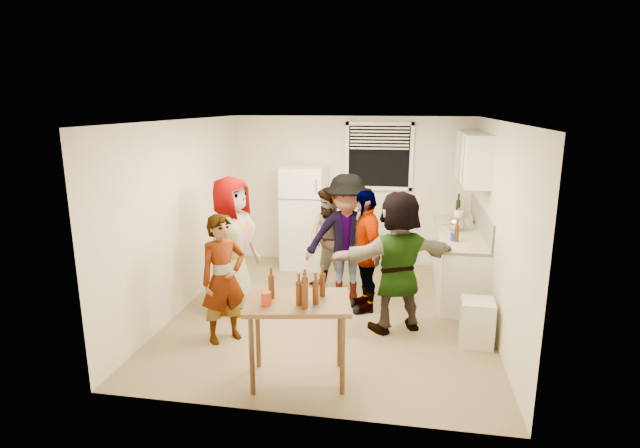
% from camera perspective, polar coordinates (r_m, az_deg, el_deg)
% --- Properties ---
extents(room, '(4.00, 4.50, 2.50)m').
position_cam_1_polar(room, '(6.72, 1.34, -10.10)').
color(room, silver).
rests_on(room, ground).
extents(window, '(1.12, 0.10, 1.06)m').
position_cam_1_polar(window, '(8.35, 6.76, 7.68)').
color(window, white).
rests_on(window, room).
extents(refrigerator, '(0.70, 0.70, 1.70)m').
position_cam_1_polar(refrigerator, '(8.34, -1.82, 0.79)').
color(refrigerator, white).
rests_on(refrigerator, ground).
extents(counter_lower, '(0.60, 2.20, 0.86)m').
position_cam_1_polar(counter_lower, '(7.63, 15.45, -4.21)').
color(counter_lower, white).
rests_on(counter_lower, ground).
extents(countertop, '(0.64, 2.22, 0.04)m').
position_cam_1_polar(countertop, '(7.50, 15.66, -0.94)').
color(countertop, beige).
rests_on(countertop, counter_lower).
extents(backsplash, '(0.03, 2.20, 0.36)m').
position_cam_1_polar(backsplash, '(7.49, 17.92, 0.46)').
color(backsplash, '#B7B3A9').
rests_on(backsplash, countertop).
extents(upper_cabinets, '(0.34, 1.60, 0.70)m').
position_cam_1_polar(upper_cabinets, '(7.53, 17.03, 7.31)').
color(upper_cabinets, white).
rests_on(upper_cabinets, room).
extents(kettle, '(0.27, 0.23, 0.22)m').
position_cam_1_polar(kettle, '(7.53, 15.27, -0.71)').
color(kettle, silver).
rests_on(kettle, countertop).
extents(paper_towel, '(0.13, 0.13, 0.28)m').
position_cam_1_polar(paper_towel, '(7.59, 15.45, -0.61)').
color(paper_towel, white).
rests_on(paper_towel, countertop).
extents(wine_bottle, '(0.07, 0.07, 0.29)m').
position_cam_1_polar(wine_bottle, '(8.37, 15.43, 0.70)').
color(wine_bottle, black).
rests_on(wine_bottle, countertop).
extents(beer_bottle_counter, '(0.06, 0.06, 0.22)m').
position_cam_1_polar(beer_bottle_counter, '(6.92, 15.31, -1.96)').
color(beer_bottle_counter, '#47230C').
rests_on(beer_bottle_counter, countertop).
extents(blue_cup, '(0.09, 0.09, 0.11)m').
position_cam_1_polar(blue_cup, '(6.95, 14.98, -1.87)').
color(blue_cup, '#172DAA').
rests_on(blue_cup, countertop).
extents(picture_frame, '(0.02, 0.16, 0.14)m').
position_cam_1_polar(picture_frame, '(8.04, 16.88, 0.59)').
color(picture_frame, gold).
rests_on(picture_frame, countertop).
extents(trash_bin, '(0.37, 0.37, 0.53)m').
position_cam_1_polar(trash_bin, '(6.08, 17.47, -10.83)').
color(trash_bin, silver).
rests_on(trash_bin, ground).
extents(serving_table, '(1.11, 0.84, 0.85)m').
position_cam_1_polar(serving_table, '(5.26, -2.47, -17.30)').
color(serving_table, brown).
rests_on(serving_table, ground).
extents(beer_bottle_table, '(0.06, 0.06, 0.22)m').
position_cam_1_polar(beer_bottle_table, '(4.83, -1.80, -8.93)').
color(beer_bottle_table, '#47230C').
rests_on(beer_bottle_table, serving_table).
extents(red_cup, '(0.10, 0.10, 0.13)m').
position_cam_1_polar(red_cup, '(4.79, -6.14, -9.19)').
color(red_cup, '#AF3117').
rests_on(red_cup, serving_table).
extents(guest_grey, '(1.99, 1.39, 0.57)m').
position_cam_1_polar(guest_grey, '(6.92, -9.68, -9.56)').
color(guest_grey, gray).
rests_on(guest_grey, ground).
extents(guest_stripe, '(1.45, 1.45, 0.36)m').
position_cam_1_polar(guest_stripe, '(6.13, -10.67, -12.80)').
color(guest_stripe, '#141933').
rests_on(guest_stripe, ground).
extents(guest_back_left, '(1.41, 1.71, 0.58)m').
position_cam_1_polar(guest_back_left, '(7.45, 1.20, -7.64)').
color(guest_back_left, brown).
rests_on(guest_back_left, ground).
extents(guest_back_right, '(1.34, 1.89, 0.66)m').
position_cam_1_polar(guest_back_right, '(7.21, 2.97, -8.41)').
color(guest_back_right, '#434348').
rests_on(guest_back_right, ground).
extents(guest_black, '(1.86, 1.48, 0.40)m').
position_cam_1_polar(guest_black, '(6.87, 5.05, -9.60)').
color(guest_black, black).
rests_on(guest_black, ground).
extents(guest_orange, '(2.21, 2.27, 0.51)m').
position_cam_1_polar(guest_orange, '(6.35, 8.60, -11.71)').
color(guest_orange, '#D26E3F').
rests_on(guest_orange, ground).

